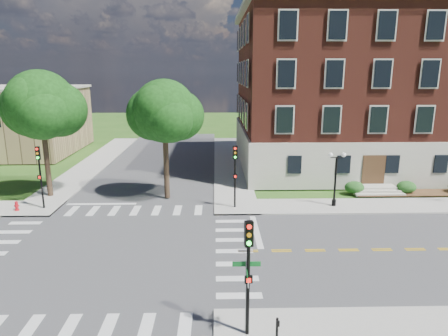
{
  "coord_description": "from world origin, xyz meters",
  "views": [
    {
      "loc": [
        6.1,
        -21.67,
        10.38
      ],
      "look_at": [
        6.76,
        7.68,
        3.2
      ],
      "focal_mm": 32.0,
      "sensor_mm": 36.0,
      "label": 1
    }
  ],
  "objects_px": {
    "traffic_signal_nw": "(40,169)",
    "street_sign_pole": "(246,283)",
    "twin_lamp_west": "(336,176)",
    "fire_hydrant": "(17,206)",
    "push_button_post": "(277,331)",
    "traffic_signal_ne": "(235,169)",
    "traffic_signal_se": "(248,264)"
  },
  "relations": [
    {
      "from": "traffic_signal_se",
      "to": "traffic_signal_ne",
      "type": "xyz_separation_m",
      "value": [
        0.25,
        15.3,
        0.0
      ]
    },
    {
      "from": "traffic_signal_ne",
      "to": "push_button_post",
      "type": "relative_size",
      "value": 4.0
    },
    {
      "from": "twin_lamp_west",
      "to": "push_button_post",
      "type": "height_order",
      "value": "twin_lamp_west"
    },
    {
      "from": "traffic_signal_se",
      "to": "street_sign_pole",
      "type": "bearing_deg",
      "value": 112.09
    },
    {
      "from": "traffic_signal_se",
      "to": "street_sign_pole",
      "type": "xyz_separation_m",
      "value": [
        -0.05,
        0.13,
        -0.88
      ]
    },
    {
      "from": "traffic_signal_ne",
      "to": "fire_hydrant",
      "type": "height_order",
      "value": "traffic_signal_ne"
    },
    {
      "from": "traffic_signal_se",
      "to": "traffic_signal_nw",
      "type": "xyz_separation_m",
      "value": [
        -14.43,
        15.41,
        0.0
      ]
    },
    {
      "from": "traffic_signal_ne",
      "to": "street_sign_pole",
      "type": "bearing_deg",
      "value": -91.12
    },
    {
      "from": "twin_lamp_west",
      "to": "street_sign_pole",
      "type": "relative_size",
      "value": 1.36
    },
    {
      "from": "street_sign_pole",
      "to": "push_button_post",
      "type": "bearing_deg",
      "value": -38.55
    },
    {
      "from": "traffic_signal_ne",
      "to": "twin_lamp_west",
      "type": "distance_m",
      "value": 7.78
    },
    {
      "from": "traffic_signal_nw",
      "to": "fire_hydrant",
      "type": "height_order",
      "value": "traffic_signal_nw"
    },
    {
      "from": "traffic_signal_se",
      "to": "fire_hydrant",
      "type": "distance_m",
      "value": 22.15
    },
    {
      "from": "traffic_signal_ne",
      "to": "push_button_post",
      "type": "distance_m",
      "value": 16.25
    },
    {
      "from": "twin_lamp_west",
      "to": "fire_hydrant",
      "type": "height_order",
      "value": "twin_lamp_west"
    },
    {
      "from": "traffic_signal_ne",
      "to": "push_button_post",
      "type": "bearing_deg",
      "value": -87.1
    },
    {
      "from": "traffic_signal_se",
      "to": "fire_hydrant",
      "type": "bearing_deg",
      "value": 137.47
    },
    {
      "from": "twin_lamp_west",
      "to": "fire_hydrant",
      "type": "xyz_separation_m",
      "value": [
        -24.2,
        -0.6,
        -2.06
      ]
    },
    {
      "from": "traffic_signal_ne",
      "to": "street_sign_pole",
      "type": "height_order",
      "value": "traffic_signal_ne"
    },
    {
      "from": "traffic_signal_nw",
      "to": "push_button_post",
      "type": "height_order",
      "value": "traffic_signal_nw"
    },
    {
      "from": "traffic_signal_nw",
      "to": "street_sign_pole",
      "type": "xyz_separation_m",
      "value": [
        14.38,
        -15.29,
        -0.88
      ]
    },
    {
      "from": "traffic_signal_nw",
      "to": "street_sign_pole",
      "type": "relative_size",
      "value": 1.55
    },
    {
      "from": "twin_lamp_west",
      "to": "street_sign_pole",
      "type": "xyz_separation_m",
      "value": [
        -8.05,
        -15.34,
        -0.21
      ]
    },
    {
      "from": "twin_lamp_west",
      "to": "street_sign_pole",
      "type": "distance_m",
      "value": 17.32
    },
    {
      "from": "traffic_signal_nw",
      "to": "fire_hydrant",
      "type": "xyz_separation_m",
      "value": [
        -1.78,
        -0.55,
        -2.72
      ]
    },
    {
      "from": "traffic_signal_nw",
      "to": "fire_hydrant",
      "type": "relative_size",
      "value": 6.4
    },
    {
      "from": "traffic_signal_se",
      "to": "street_sign_pole",
      "type": "height_order",
      "value": "traffic_signal_se"
    },
    {
      "from": "traffic_signal_nw",
      "to": "twin_lamp_west",
      "type": "xyz_separation_m",
      "value": [
        22.42,
        0.05,
        -0.66
      ]
    },
    {
      "from": "push_button_post",
      "to": "fire_hydrant",
      "type": "relative_size",
      "value": 1.6
    },
    {
      "from": "street_sign_pole",
      "to": "fire_hydrant",
      "type": "bearing_deg",
      "value": 137.63
    },
    {
      "from": "street_sign_pole",
      "to": "traffic_signal_se",
      "type": "bearing_deg",
      "value": -67.91
    },
    {
      "from": "traffic_signal_ne",
      "to": "twin_lamp_west",
      "type": "bearing_deg",
      "value": 1.24
    }
  ]
}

